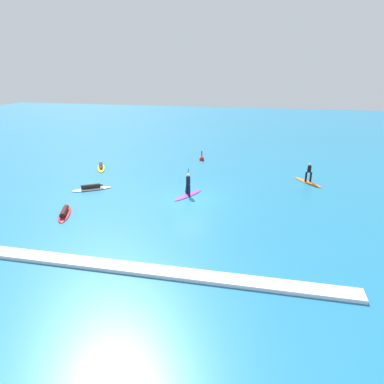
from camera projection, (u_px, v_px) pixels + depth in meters
name	position (u px, v px, depth m)	size (l,w,h in m)	color
ground_plane	(192.00, 198.00, 25.98)	(120.00, 120.00, 0.00)	#1E6B93
surfer_on_orange_board	(308.00, 178.00, 29.28)	(2.35, 2.83, 1.71)	orange
surfer_on_yellow_board	(101.00, 167.00, 33.44)	(2.01, 3.16, 0.44)	yellow
surfer_on_red_board	(65.00, 212.00, 23.05)	(1.63, 2.80, 0.46)	red
surfer_on_white_board	(92.00, 188.00, 27.72)	(3.04, 2.26, 0.46)	white
surfer_on_purple_board	(188.00, 189.00, 26.35)	(1.97, 2.98, 2.15)	purple
marker_buoy	(202.00, 159.00, 36.27)	(0.49, 0.49, 1.14)	red
wave_crest	(149.00, 270.00, 16.70)	(19.55, 0.90, 0.18)	white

